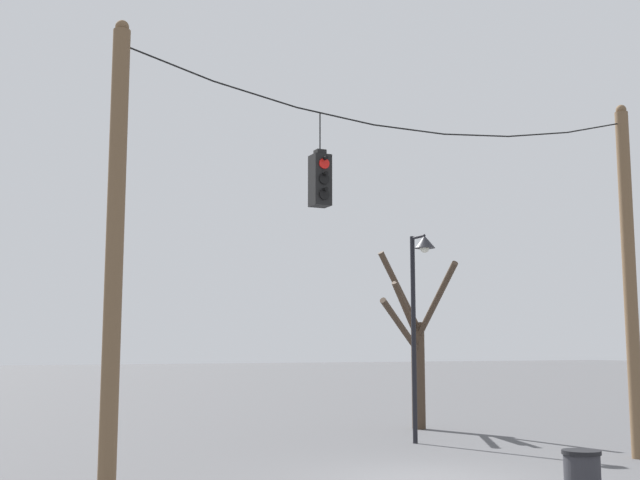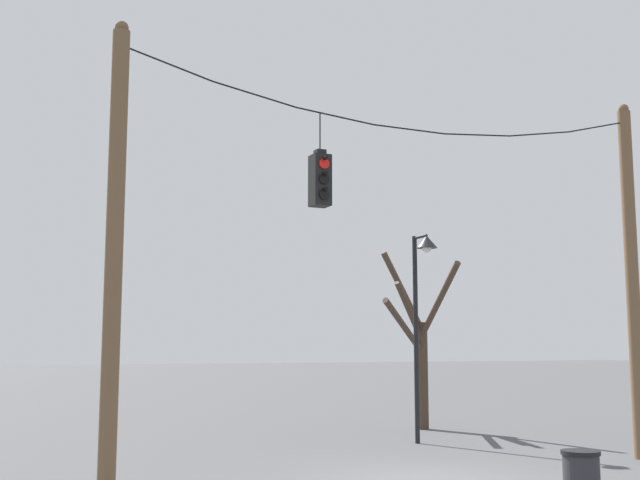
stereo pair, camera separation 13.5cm
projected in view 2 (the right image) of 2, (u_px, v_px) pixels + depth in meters
name	position (u px, v px, depth m)	size (l,w,h in m)	color
utility_pole_left	(114.00, 252.00, 13.13)	(0.29, 0.29, 7.91)	brown
utility_pole_right	(632.00, 277.00, 17.80)	(0.29, 0.29, 7.91)	brown
span_wire	(410.00, 116.00, 15.86)	(11.35, 0.03, 0.85)	black
traffic_light_near_left_pole	(320.00, 180.00, 14.86)	(0.34, 0.58, 1.77)	black
street_lamp	(422.00, 282.00, 20.28)	(0.53, 0.91, 5.24)	black
bare_tree	(419.00, 348.00, 23.58)	(2.18, 2.44, 5.19)	#423326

